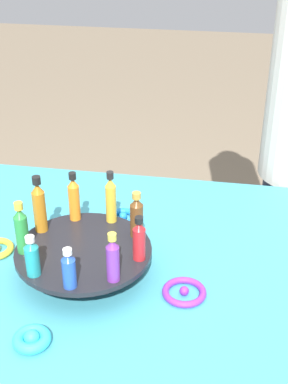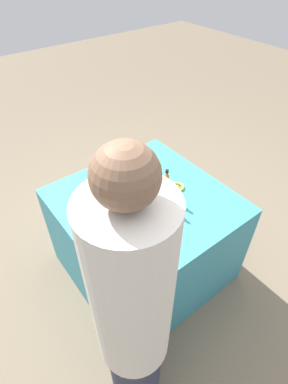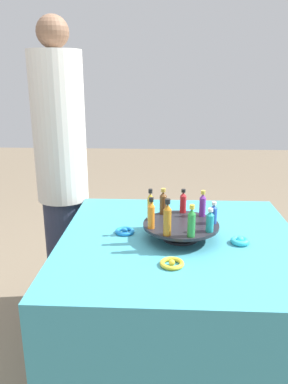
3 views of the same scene
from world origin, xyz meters
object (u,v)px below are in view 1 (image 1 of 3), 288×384
bottle_blue (69,269)px  bottle_brown (137,216)px  bottle_teal (32,257)px  bottle_amber (39,206)px  ribbon_bow_blue (123,217)px  ribbon_bow_purple (184,292)px  bottle_green (22,229)px  bottle_red (139,240)px  bottle_gold (111,199)px  display_stand (84,255)px  ribbon_bow_teal (32,339)px  bottle_purple (113,259)px  bottle_orange (74,198)px

bottle_blue → bottle_brown: size_ratio=0.80×
bottle_teal → bottle_blue: bearing=-16.0°
bottle_amber → ribbon_bow_blue: (0.17, 0.19, -0.13)m
ribbon_bow_purple → bottle_green: bearing=178.6°
bottle_red → bottle_gold: 0.18m
bottle_gold → display_stand: bearing=-106.0°
bottle_teal → ribbon_bow_teal: bearing=-74.0°
bottle_gold → bottle_red: bearing=-56.0°
bottle_purple → bottle_brown: (0.02, 0.18, 0.00)m
bottle_purple → ribbon_bow_blue: 0.37m
bottle_blue → bottle_brown: (0.11, 0.22, 0.01)m
bottle_green → display_stand: bearing=14.0°
ribbon_bow_blue → bottle_green: bearing=-122.2°
bottle_teal → display_stand: bearing=54.0°
display_stand → bottle_gold: 0.16m
bottle_green → ribbon_bow_teal: size_ratio=1.66×
bottle_blue → ribbon_bow_blue: (0.03, 0.39, -0.11)m
bottle_red → bottle_brown: 0.10m
bottle_brown → bottle_gold: (-0.08, 0.06, 0.01)m
display_stand → bottle_gold: (0.04, 0.13, 0.08)m
ribbon_bow_purple → ribbon_bow_teal: 0.36m
display_stand → bottle_green: bottle_green is taller
bottle_gold → ribbon_bow_teal: (-0.08, -0.38, -0.12)m
bottle_red → display_stand: bearing=174.0°
bottle_amber → bottle_teal: bottle_amber is taller
bottle_purple → bottle_brown: bottle_brown is taller
bottle_orange → ribbon_bow_teal: (0.01, -0.38, -0.12)m
bottle_brown → display_stand: bearing=-146.0°
display_stand → bottle_teal: 0.15m
bottle_gold → ribbon_bow_purple: 0.30m
bottle_amber → bottle_green: bottle_amber is taller
bottle_purple → bottle_brown: size_ratio=0.99×
bottle_amber → display_stand: bearing=-26.0°
bottle_orange → bottle_red: bearing=-36.0°
bottle_brown → bottle_gold: bottle_gold is taller
bottle_amber → bottle_red: bottle_amber is taller
ribbon_bow_blue → bottle_amber: bearing=-131.8°
bottle_red → bottle_gold: size_ratio=0.79×
bottle_teal → bottle_purple: 0.18m
bottle_amber → bottle_brown: bearing=4.0°
bottle_orange → ribbon_bow_teal: size_ratio=1.67×
bottle_amber → bottle_teal: size_ratio=1.51×
bottle_orange → ribbon_bow_teal: bearing=-87.9°
bottle_gold → ribbon_bow_teal: bearing=-102.0°
bottle_red → ribbon_bow_blue: bottle_red is taller
bottle_brown → ribbon_bow_blue: size_ratio=1.41×
bottle_purple → ribbon_bow_blue: bearing=98.8°
bottle_orange → bottle_red: (0.20, -0.14, -0.01)m
bottle_brown → ribbon_bow_purple: size_ratio=1.18×
display_stand → ribbon_bow_blue: bearing=80.2°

